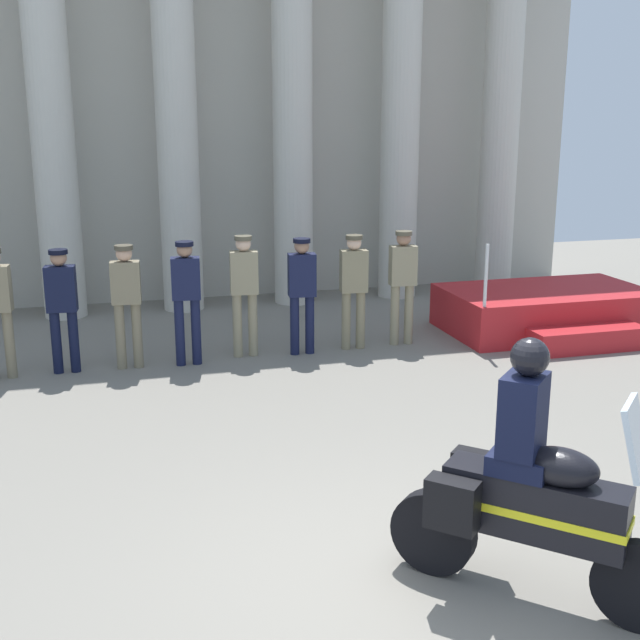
# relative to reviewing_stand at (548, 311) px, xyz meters

# --- Properties ---
(ground_plane) EXTENTS (28.00, 28.00, 0.00)m
(ground_plane) POSITION_rel_reviewing_stand_xyz_m (-4.77, -5.99, -0.32)
(ground_plane) COLOR gray
(colonnade_backdrop) EXTENTS (15.46, 1.54, 7.96)m
(colonnade_backdrop) POSITION_rel_reviewing_stand_xyz_m (-5.33, 3.59, 3.78)
(colonnade_backdrop) COLOR beige
(colonnade_backdrop) RESTS_ON ground_plane
(reviewing_stand) EXTENTS (3.14, 2.32, 1.56)m
(reviewing_stand) POSITION_rel_reviewing_stand_xyz_m (0.00, 0.00, 0.00)
(reviewing_stand) COLOR #B21E23
(reviewing_stand) RESTS_ON ground_plane
(officer_in_row_1) EXTENTS (0.40, 0.26, 1.64)m
(officer_in_row_1) POSITION_rel_reviewing_stand_xyz_m (-7.22, -0.15, 0.65)
(officer_in_row_1) COLOR black
(officer_in_row_1) RESTS_ON ground_plane
(officer_in_row_2) EXTENTS (0.40, 0.26, 1.67)m
(officer_in_row_2) POSITION_rel_reviewing_stand_xyz_m (-6.40, -0.17, 0.67)
(officer_in_row_2) COLOR #7A7056
(officer_in_row_2) RESTS_ON ground_plane
(officer_in_row_3) EXTENTS (0.40, 0.26, 1.69)m
(officer_in_row_3) POSITION_rel_reviewing_stand_xyz_m (-5.62, -0.24, 0.68)
(officer_in_row_3) COLOR #141938
(officer_in_row_3) RESTS_ON ground_plane
(officer_in_row_4) EXTENTS (0.40, 0.26, 1.71)m
(officer_in_row_4) POSITION_rel_reviewing_stand_xyz_m (-4.80, -0.04, 0.69)
(officer_in_row_4) COLOR gray
(officer_in_row_4) RESTS_ON ground_plane
(officer_in_row_5) EXTENTS (0.40, 0.26, 1.66)m
(officer_in_row_5) POSITION_rel_reviewing_stand_xyz_m (-4.01, -0.15, 0.66)
(officer_in_row_5) COLOR #141938
(officer_in_row_5) RESTS_ON ground_plane
(officer_in_row_6) EXTENTS (0.40, 0.26, 1.66)m
(officer_in_row_6) POSITION_rel_reviewing_stand_xyz_m (-3.23, -0.10, 0.66)
(officer_in_row_6) COLOR #847A5B
(officer_in_row_6) RESTS_ON ground_plane
(officer_in_row_7) EXTENTS (0.40, 0.26, 1.69)m
(officer_in_row_7) POSITION_rel_reviewing_stand_xyz_m (-2.47, -0.06, 0.68)
(officer_in_row_7) COLOR gray
(officer_in_row_7) RESTS_ON ground_plane
(motorcycle_with_rider) EXTENTS (1.57, 1.56, 1.90)m
(motorcycle_with_rider) POSITION_rel_reviewing_stand_xyz_m (-4.00, -6.36, 0.47)
(motorcycle_with_rider) COLOR black
(motorcycle_with_rider) RESTS_ON ground_plane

